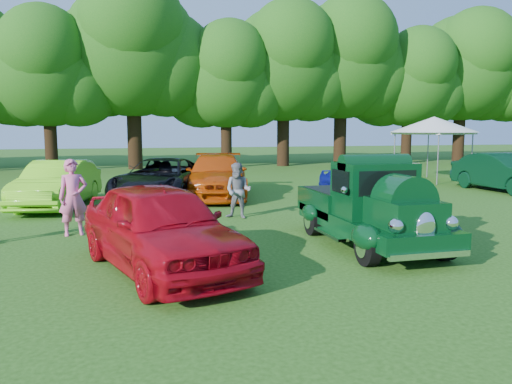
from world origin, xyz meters
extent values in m
plane|color=#1F4610|center=(0.00, 0.00, 0.00)|extent=(120.00, 120.00, 0.00)
cylinder|color=black|center=(0.94, -0.89, 0.38)|extent=(0.22, 0.75, 0.75)
cylinder|color=black|center=(2.63, -0.89, 0.38)|extent=(0.22, 0.75, 0.75)
cylinder|color=black|center=(0.94, 2.00, 0.38)|extent=(0.22, 0.75, 0.75)
cylinder|color=black|center=(2.63, 2.00, 0.38)|extent=(0.22, 0.75, 0.75)
cube|color=black|center=(1.79, 0.63, 0.53)|extent=(1.75, 4.57, 0.35)
cube|color=black|center=(1.79, -0.74, 0.93)|extent=(1.12, 1.47, 0.63)
cube|color=black|center=(1.79, 0.50, 1.28)|extent=(1.58, 1.17, 1.22)
cube|color=black|center=(1.79, -0.06, 1.49)|extent=(1.32, 0.06, 0.53)
cube|color=black|center=(1.79, 2.02, 0.81)|extent=(1.75, 2.08, 0.59)
cube|color=black|center=(1.79, 2.02, 1.10)|extent=(1.50, 1.83, 0.05)
ellipsoid|color=black|center=(0.91, -0.89, 0.57)|extent=(0.50, 0.87, 0.50)
ellipsoid|color=black|center=(2.66, -0.89, 0.57)|extent=(0.50, 0.87, 0.50)
ellipsoid|color=black|center=(0.88, 2.00, 0.56)|extent=(0.39, 0.73, 0.43)
ellipsoid|color=black|center=(2.69, 2.00, 0.56)|extent=(0.39, 0.73, 0.43)
ellipsoid|color=white|center=(1.79, -1.50, 0.81)|extent=(0.41, 0.13, 0.61)
sphere|color=white|center=(1.22, -1.43, 0.87)|extent=(0.28, 0.28, 0.28)
sphere|color=white|center=(2.36, -1.43, 0.87)|extent=(0.28, 0.28, 0.28)
cube|color=white|center=(1.79, -1.65, 0.35)|extent=(1.64, 0.11, 0.11)
cube|color=white|center=(1.79, 3.07, 0.41)|extent=(1.64, 0.11, 0.11)
imported|color=#990612|center=(-2.91, -0.18, 0.82)|extent=(3.31, 5.16, 1.64)
imported|color=#6DD21C|center=(-5.72, 8.20, 0.78)|extent=(2.61, 4.99, 1.56)
imported|color=black|center=(-2.25, 9.00, 0.77)|extent=(4.43, 6.12, 1.55)
imported|color=#BB3E06|center=(-0.13, 9.48, 0.81)|extent=(3.37, 5.96, 1.63)
imported|color=navy|center=(4.77, 7.41, 0.67)|extent=(1.82, 4.04, 1.35)
imported|color=black|center=(11.82, 8.09, 0.80)|extent=(1.84, 4.88, 1.59)
imported|color=#D6588C|center=(-4.78, 3.48, 0.94)|extent=(0.77, 0.59, 1.89)
imported|color=slate|center=(-0.33, 4.76, 0.82)|extent=(1.00, 0.95, 1.63)
cube|color=silver|center=(11.48, 12.70, 2.39)|extent=(3.70, 3.70, 0.12)
cone|color=silver|center=(11.48, 12.70, 2.83)|extent=(5.42, 5.42, 0.78)
cylinder|color=slate|center=(10.65, 11.04, 1.17)|extent=(0.06, 0.06, 2.34)
cylinder|color=slate|center=(9.82, 13.54, 1.17)|extent=(0.06, 0.06, 2.34)
cylinder|color=slate|center=(13.15, 11.87, 1.17)|extent=(0.06, 0.06, 2.34)
cylinder|color=slate|center=(12.31, 14.37, 1.17)|extent=(0.06, 0.06, 2.34)
cylinder|color=black|center=(-7.95, 23.68, 1.87)|extent=(0.75, 0.75, 3.75)
sphere|color=#104D10|center=(-7.95, 23.68, 6.15)|extent=(6.86, 6.86, 6.86)
cylinder|color=black|center=(-2.90, 24.08, 2.31)|extent=(0.93, 0.93, 4.63)
sphere|color=#104D10|center=(-2.90, 24.08, 7.59)|extent=(8.46, 8.46, 8.46)
cylinder|color=black|center=(3.10, 23.82, 1.83)|extent=(0.73, 0.73, 3.66)
sphere|color=#104D10|center=(3.10, 23.82, 6.00)|extent=(6.69, 6.69, 6.69)
cylinder|color=black|center=(7.25, 24.23, 2.14)|extent=(0.85, 0.85, 4.27)
sphere|color=#104D10|center=(7.25, 24.23, 7.00)|extent=(7.81, 7.81, 7.81)
cylinder|color=black|center=(11.80, 24.73, 2.27)|extent=(0.91, 0.91, 4.54)
sphere|color=#104D10|center=(11.80, 24.73, 7.45)|extent=(8.31, 8.31, 8.31)
cylinder|color=black|center=(17.15, 24.51, 1.90)|extent=(0.76, 0.76, 3.81)
sphere|color=#104D10|center=(17.15, 24.51, 6.25)|extent=(6.96, 6.96, 6.96)
cylinder|color=black|center=(22.05, 24.94, 2.22)|extent=(0.89, 0.89, 4.43)
sphere|color=#104D10|center=(22.05, 24.94, 7.27)|extent=(8.11, 8.11, 8.11)
camera|label=1|loc=(-3.49, -9.39, 2.63)|focal=35.00mm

